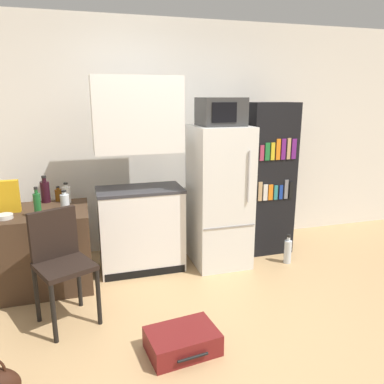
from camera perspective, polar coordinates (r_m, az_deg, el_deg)
The scene contains 17 objects.
ground_plane at distance 3.15m, azimuth 5.35°, elevation -20.69°, with size 24.00×24.00×0.00m, color tan.
wall_back at distance 4.56m, azimuth -1.24°, elevation 8.36°, with size 6.40×0.10×2.65m.
side_table at distance 3.92m, azimuth -21.40°, elevation -7.97°, with size 0.84×0.71×0.76m.
kitchen_hutch at distance 3.88m, azimuth -8.02°, elevation 1.25°, with size 0.88×0.49×2.00m.
refrigerator at distance 4.06m, azimuth 4.15°, elevation -0.65°, with size 0.58×0.66×1.51m.
microwave at distance 3.92m, azimuth 4.39°, elevation 12.11°, with size 0.44×0.42×0.28m.
bookshelf at distance 4.42m, azimuth 11.61°, elevation 1.90°, with size 0.54×0.36×1.74m.
bottle_wine_dark at distance 4.04m, azimuth -21.47°, elevation 0.12°, with size 0.09×0.09×0.27m.
bottle_clear_short at distance 3.72m, azimuth -18.81°, elevation -1.40°, with size 0.08×0.08×0.19m.
bottle_green_tall at distance 3.57m, azimuth -22.50°, elevation -1.78°, with size 0.06×0.06×0.28m.
bottle_amber_beer at distance 4.06m, azimuth -19.69°, elevation -0.40°, with size 0.07×0.07×0.15m.
bottle_milk_white at distance 3.96m, azimuth -18.57°, elevation -0.34°, with size 0.08×0.08×0.21m.
bowl at distance 3.67m, azimuth -26.66°, elevation -3.37°, with size 0.14×0.14×0.04m.
cereal_box at distance 3.82m, azimuth -26.20°, elevation -0.62°, with size 0.19×0.07×0.30m.
chair at distance 3.23m, azimuth -19.50°, elevation -9.11°, with size 0.53×0.53×0.93m.
suitcase_large_flat at distance 2.93m, azimuth -1.48°, elevation -21.76°, with size 0.54×0.42×0.16m.
water_bottle_front at distance 4.33m, azimuth 14.38°, elevation -8.69°, with size 0.08×0.08×0.33m.
Camera 1 is at (-0.99, -2.38, 1.81)m, focal length 35.00 mm.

